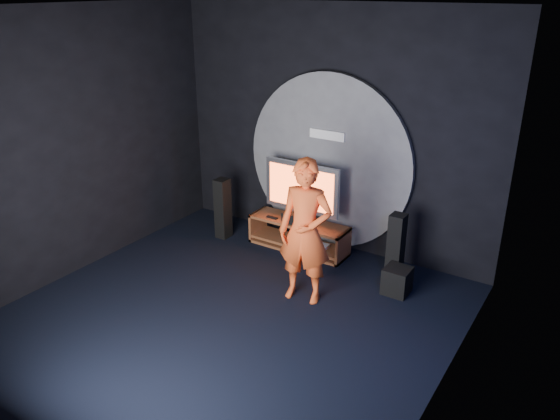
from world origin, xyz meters
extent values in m
plane|color=black|center=(0.00, 0.00, 0.00)|extent=(5.00, 5.00, 0.00)
cube|color=black|center=(0.00, 2.50, 1.75)|extent=(5.00, 0.04, 3.50)
cube|color=black|center=(0.00, -2.50, 1.75)|extent=(5.00, 0.04, 3.50)
cube|color=black|center=(-2.50, 0.00, 1.75)|extent=(0.04, 5.00, 3.50)
cube|color=black|center=(2.50, 0.00, 1.75)|extent=(0.04, 5.00, 3.50)
cube|color=black|center=(0.00, 0.00, 3.50)|extent=(5.00, 5.00, 0.01)
cylinder|color=#515156|center=(0.00, 2.44, 1.30)|extent=(2.60, 0.08, 2.60)
cube|color=white|center=(0.00, 2.39, 1.72)|extent=(0.55, 0.03, 0.13)
cube|color=brown|center=(-0.24, 2.05, 0.43)|extent=(1.53, 0.45, 0.04)
cube|color=brown|center=(-0.24, 2.05, 0.10)|extent=(1.48, 0.42, 0.04)
cube|color=brown|center=(-0.99, 2.05, 0.23)|extent=(0.04, 0.45, 0.45)
cube|color=brown|center=(0.50, 2.05, 0.23)|extent=(0.04, 0.45, 0.45)
cube|color=brown|center=(-0.24, 2.05, 0.27)|extent=(0.03, 0.40, 0.29)
cube|color=brown|center=(-0.24, 2.05, 0.02)|extent=(1.53, 0.45, 0.04)
cube|color=silver|center=(0.14, 2.05, 0.14)|extent=(0.22, 0.16, 0.05)
cube|color=silver|center=(-0.24, 2.12, 0.47)|extent=(0.36, 0.22, 0.04)
cylinder|color=silver|center=(-0.24, 2.12, 0.54)|extent=(0.07, 0.07, 0.10)
cube|color=silver|center=(-0.24, 2.12, 0.96)|extent=(1.20, 0.06, 0.74)
cube|color=#FF5723|center=(-0.24, 2.09, 0.96)|extent=(1.07, 0.01, 0.61)
cube|color=black|center=(-0.24, 1.95, 0.53)|extent=(0.40, 0.15, 0.15)
cube|color=black|center=(-0.64, 1.93, 0.46)|extent=(0.18, 0.05, 0.02)
cube|color=black|center=(-1.45, 1.77, 0.48)|extent=(0.19, 0.21, 0.96)
cube|color=black|center=(1.32, 1.93, 0.48)|extent=(0.19, 0.21, 0.96)
cube|color=black|center=(1.48, 1.64, 0.18)|extent=(0.32, 0.32, 0.35)
imported|color=#ED5220|center=(0.53, 0.90, 0.92)|extent=(0.74, 0.56, 1.84)
camera|label=1|loc=(3.53, -4.32, 3.71)|focal=35.00mm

